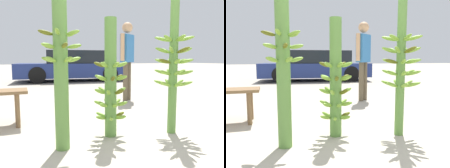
# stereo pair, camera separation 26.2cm
# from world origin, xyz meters

# --- Properties ---
(ground_plane) EXTENTS (80.00, 80.00, 0.00)m
(ground_plane) POSITION_xyz_m (0.00, 0.00, 0.00)
(ground_plane) COLOR #A89E8C
(banana_stalk_left) EXTENTS (0.41, 0.41, 1.67)m
(banana_stalk_left) POSITION_xyz_m (-0.66, 0.32, 0.85)
(banana_stalk_left) COLOR #5B8C3D
(banana_stalk_left) RESTS_ON ground_plane
(banana_stalk_center) EXTENTS (0.40, 0.40, 1.36)m
(banana_stalk_center) POSITION_xyz_m (-0.07, 0.47, 0.65)
(banana_stalk_center) COLOR #5B8C3D
(banana_stalk_center) RESTS_ON ground_plane
(banana_stalk_right) EXTENTS (0.47, 0.47, 1.68)m
(banana_stalk_right) POSITION_xyz_m (0.66, 0.27, 0.85)
(banana_stalk_right) COLOR #5B8C3D
(banana_stalk_right) RESTS_ON ground_plane
(vendor_person) EXTENTS (0.49, 0.40, 1.69)m
(vendor_person) POSITION_xyz_m (1.18, 2.41, 1.03)
(vendor_person) COLOR brown
(vendor_person) RESTS_ON ground_plane
(parked_car) EXTENTS (4.69, 2.46, 1.25)m
(parked_car) POSITION_xyz_m (1.23, 7.23, 0.61)
(parked_car) COLOR navy
(parked_car) RESTS_ON ground_plane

